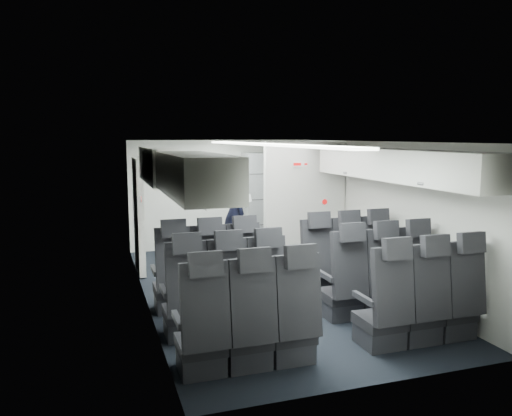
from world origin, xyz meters
TOP-DOWN VIEW (x-y plane):
  - cabin_shell at (0.00, 0.00)m, footprint 3.41×6.01m
  - seat_row_front at (-0.00, -0.53)m, footprint 3.33×0.56m
  - seat_row_mid at (-0.00, -1.43)m, footprint 3.33×0.56m
  - seat_row_rear at (-0.00, -2.33)m, footprint 3.33×0.56m
  - overhead_bin_left_rear at (-1.40, -2.00)m, footprint 0.53×1.80m
  - overhead_bin_left_front_open at (-1.44, -0.25)m, footprint 0.64×1.70m
  - overhead_bin_right_rear at (1.40, -2.00)m, footprint 0.53×1.80m
  - overhead_bin_right_front at (1.40, -0.25)m, footprint 0.53×1.70m
  - bulkhead_partition at (0.98, 0.80)m, footprint 1.40×0.15m
  - galley_unit at (0.95, 2.72)m, footprint 0.85×0.52m
  - boarding_door at (-1.64, 1.55)m, footprint 0.12×1.27m
  - flight_attendant at (0.08, 1.81)m, footprint 0.47×0.68m
  - carry_on_bag at (-1.41, -0.29)m, footprint 0.42×0.35m
  - papers at (0.27, 1.76)m, footprint 0.19×0.06m

SIDE VIEW (x-z plane):
  - seat_row_front at x=0.00m, z-range -0.21..1.02m
  - seat_row_mid at x=0.00m, z-range -0.21..1.02m
  - seat_row_rear at x=0.00m, z-range -0.21..1.02m
  - flight_attendant at x=0.08m, z-range 0.00..1.79m
  - galley_unit at x=0.95m, z-range 0.00..1.90m
  - boarding_door at x=-1.64m, z-range 0.02..1.88m
  - bulkhead_partition at x=0.98m, z-range 0.01..2.14m
  - papers at x=0.27m, z-range 1.04..1.18m
  - cabin_shell at x=0.00m, z-range 0.04..2.21m
  - overhead_bin_left_front_open at x=-1.44m, z-range 1.38..2.10m
  - carry_on_bag at x=-1.41m, z-range 1.67..1.88m
  - overhead_bin_right_front at x=1.40m, z-range 1.66..2.06m
  - overhead_bin_left_rear at x=-1.40m, z-range 1.66..2.06m
  - overhead_bin_right_rear at x=1.40m, z-range 1.66..2.06m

